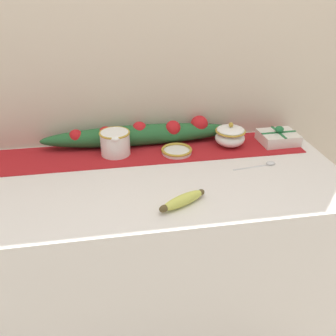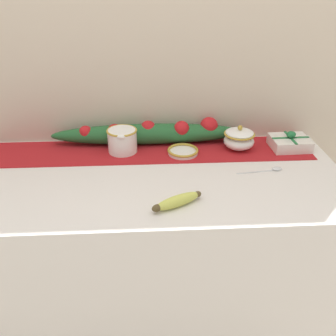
{
  "view_description": "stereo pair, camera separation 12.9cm",
  "coord_description": "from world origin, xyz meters",
  "px_view_note": "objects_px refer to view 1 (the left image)",
  "views": [
    {
      "loc": [
        -0.13,
        -1.16,
        1.55
      ],
      "look_at": [
        0.07,
        -0.04,
        0.94
      ],
      "focal_mm": 40.0,
      "sensor_mm": 36.0,
      "label": 1
    },
    {
      "loc": [
        0.0,
        -1.18,
        1.55
      ],
      "look_at": [
        0.07,
        -0.04,
        0.94
      ],
      "focal_mm": 40.0,
      "sensor_mm": 36.0,
      "label": 2
    }
  ],
  "objects_px": {
    "small_dish": "(177,151)",
    "gift_box": "(278,137)",
    "spoon": "(268,164)",
    "cream_pitcher": "(115,142)",
    "sugar_bowl": "(230,136)",
    "banana": "(183,200)"
  },
  "relations": [
    {
      "from": "sugar_bowl",
      "to": "spoon",
      "type": "bearing_deg",
      "value": -63.93
    },
    {
      "from": "small_dish",
      "to": "gift_box",
      "type": "distance_m",
      "value": 0.45
    },
    {
      "from": "small_dish",
      "to": "gift_box",
      "type": "relative_size",
      "value": 0.79
    },
    {
      "from": "cream_pitcher",
      "to": "spoon",
      "type": "bearing_deg",
      "value": -18.38
    },
    {
      "from": "small_dish",
      "to": "sugar_bowl",
      "type": "bearing_deg",
      "value": 8.45
    },
    {
      "from": "cream_pitcher",
      "to": "small_dish",
      "type": "relative_size",
      "value": 1.13
    },
    {
      "from": "small_dish",
      "to": "spoon",
      "type": "relative_size",
      "value": 0.7
    },
    {
      "from": "banana",
      "to": "gift_box",
      "type": "distance_m",
      "value": 0.64
    },
    {
      "from": "small_dish",
      "to": "spoon",
      "type": "height_order",
      "value": "small_dish"
    },
    {
      "from": "sugar_bowl",
      "to": "small_dish",
      "type": "relative_size",
      "value": 1.01
    },
    {
      "from": "gift_box",
      "to": "spoon",
      "type": "bearing_deg",
      "value": -123.66
    },
    {
      "from": "sugar_bowl",
      "to": "spoon",
      "type": "height_order",
      "value": "sugar_bowl"
    },
    {
      "from": "spoon",
      "to": "gift_box",
      "type": "height_order",
      "value": "gift_box"
    },
    {
      "from": "small_dish",
      "to": "spoon",
      "type": "bearing_deg",
      "value": -25.23
    },
    {
      "from": "cream_pitcher",
      "to": "gift_box",
      "type": "height_order",
      "value": "cream_pitcher"
    },
    {
      "from": "sugar_bowl",
      "to": "gift_box",
      "type": "height_order",
      "value": "sugar_bowl"
    },
    {
      "from": "small_dish",
      "to": "gift_box",
      "type": "xyz_separation_m",
      "value": [
        0.44,
        0.03,
        0.01
      ]
    },
    {
      "from": "cream_pitcher",
      "to": "banana",
      "type": "relative_size",
      "value": 0.83
    },
    {
      "from": "banana",
      "to": "small_dish",
      "type": "bearing_deg",
      "value": 81.94
    },
    {
      "from": "small_dish",
      "to": "cream_pitcher",
      "type": "bearing_deg",
      "value": 171.7
    },
    {
      "from": "spoon",
      "to": "gift_box",
      "type": "relative_size",
      "value": 1.13
    },
    {
      "from": "small_dish",
      "to": "gift_box",
      "type": "bearing_deg",
      "value": 3.76
    }
  ]
}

